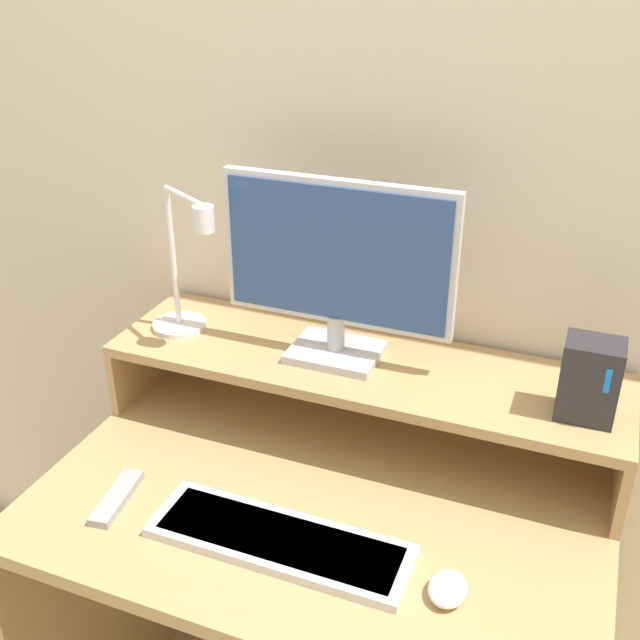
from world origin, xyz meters
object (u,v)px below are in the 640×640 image
object	(u,v)px
desk_lamp	(185,281)
remote_control	(117,498)
monitor	(337,266)
mouse	(448,589)
router_dock	(590,379)
keyboard	(279,541)

from	to	relation	value
desk_lamp	remote_control	bearing A→B (deg)	-84.21
monitor	mouse	xyz separation A→B (m)	(0.33, -0.38, -0.36)
monitor	router_dock	xyz separation A→B (m)	(0.49, -0.04, -0.13)
router_dock	desk_lamp	bearing A→B (deg)	179.68
keyboard	mouse	size ratio (longest dim) A/B	5.78
desk_lamp	remote_control	distance (m)	0.46
router_dock	mouse	xyz separation A→B (m)	(-0.16, -0.34, -0.23)
remote_control	keyboard	bearing A→B (deg)	1.37
monitor	remote_control	xyz separation A→B (m)	(-0.29, -0.38, -0.36)
mouse	remote_control	xyz separation A→B (m)	(-0.63, -0.00, -0.01)
keyboard	remote_control	size ratio (longest dim) A/B	2.97
monitor	keyboard	world-z (taller)	monitor
monitor	remote_control	bearing A→B (deg)	-127.21
monitor	mouse	bearing A→B (deg)	-48.66
router_dock	monitor	bearing A→B (deg)	175.59
desk_lamp	mouse	size ratio (longest dim) A/B	4.05
desk_lamp	keyboard	xyz separation A→B (m)	(0.37, -0.34, -0.29)
keyboard	mouse	bearing A→B (deg)	-0.70
router_dock	remote_control	bearing A→B (deg)	-156.14
monitor	router_dock	size ratio (longest dim) A/B	3.13
desk_lamp	router_dock	size ratio (longest dim) A/B	2.16
desk_lamp	router_dock	distance (m)	0.82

